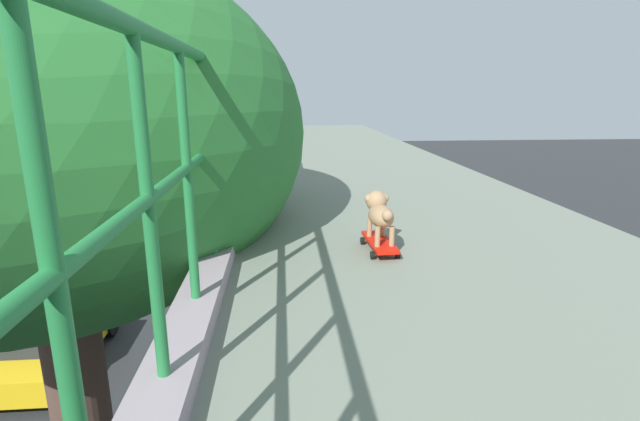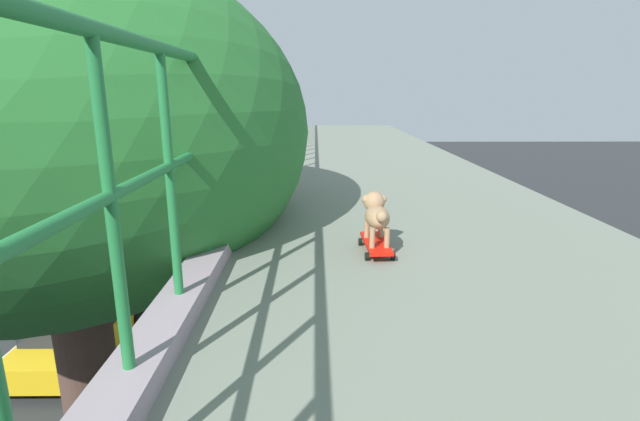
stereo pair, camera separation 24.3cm
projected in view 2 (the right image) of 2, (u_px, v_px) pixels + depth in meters
name	position (u px, v px, depth m)	size (l,w,h in m)	color
car_yellow_cab_fifth	(79.00, 331.00, 11.16)	(1.96, 3.91, 1.49)	gold
car_green_sixth	(17.00, 273.00, 14.56)	(1.78, 4.42, 1.54)	#1A6431
car_white_seventh	(163.00, 243.00, 17.39)	(1.76, 4.08, 1.50)	white
city_bus	(146.00, 173.00, 26.13)	(2.51, 11.20, 3.11)	white
roadside_tree_mid	(57.00, 142.00, 3.86)	(4.19, 4.19, 7.41)	#4D362D
toy_skateboard	(376.00, 244.00, 3.14)	(0.21, 0.47, 0.08)	red
small_dog	(376.00, 213.00, 3.11)	(0.18, 0.42, 0.32)	#A67F5B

